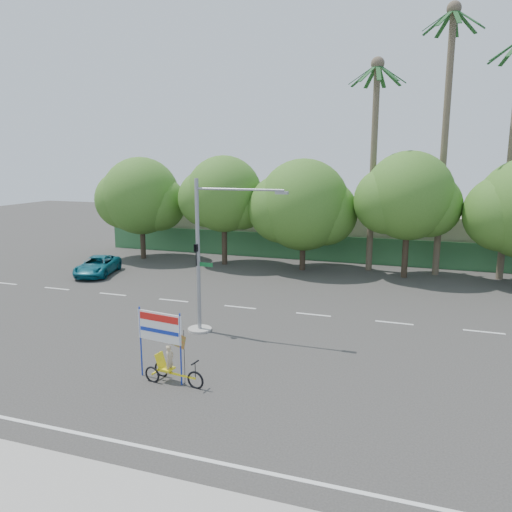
% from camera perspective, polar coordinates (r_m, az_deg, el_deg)
% --- Properties ---
extents(ground, '(120.00, 120.00, 0.00)m').
position_cam_1_polar(ground, '(19.24, -4.72, -13.05)').
color(ground, '#33302D').
rests_on(ground, ground).
extents(sidewalk_near, '(50.00, 2.40, 0.12)m').
position_cam_1_polar(sidewalk_near, '(13.59, -18.70, -24.62)').
color(sidewalk_near, gray).
rests_on(sidewalk_near, ground).
extents(fence, '(38.00, 0.08, 2.00)m').
position_cam_1_polar(fence, '(38.83, 7.98, 0.85)').
color(fence, '#336B3D').
rests_on(fence, ground).
extents(building_left, '(12.00, 8.00, 4.00)m').
position_cam_1_polar(building_left, '(45.77, -3.29, 3.77)').
color(building_left, '#B5AD90').
rests_on(building_left, ground).
extents(building_right, '(14.00, 8.00, 3.60)m').
position_cam_1_polar(building_right, '(42.50, 19.85, 2.28)').
color(building_right, '#B5AD90').
rests_on(building_right, ground).
extents(tree_far_left, '(7.14, 6.00, 7.96)m').
position_cam_1_polar(tree_far_left, '(40.20, -13.07, 6.43)').
color(tree_far_left, '#473828').
rests_on(tree_far_left, ground).
extents(tree_left, '(6.66, 5.60, 8.07)m').
position_cam_1_polar(tree_left, '(36.98, -3.76, 6.77)').
color(tree_left, '#473828').
rests_on(tree_left, ground).
extents(tree_center, '(7.62, 6.40, 7.85)m').
position_cam_1_polar(tree_center, '(35.18, 5.36, 5.55)').
color(tree_center, '#473828').
rests_on(tree_center, ground).
extents(tree_right, '(6.90, 5.80, 8.36)m').
position_cam_1_polar(tree_right, '(34.17, 16.94, 6.25)').
color(tree_right, '#473828').
rests_on(tree_right, ground).
extents(palm_tall, '(3.73, 3.79, 17.45)m').
position_cam_1_polar(palm_tall, '(35.65, 20.92, 14.62)').
color(palm_tall, '#70604C').
rests_on(palm_tall, ground).
extents(palm_short, '(3.73, 3.79, 14.45)m').
position_cam_1_polar(palm_short, '(35.74, 13.35, 12.45)').
color(palm_short, '#70604C').
rests_on(palm_short, ground).
extents(traffic_signal, '(4.72, 1.10, 7.00)m').
position_cam_1_polar(traffic_signal, '(22.63, -5.92, -1.55)').
color(traffic_signal, gray).
rests_on(traffic_signal, ground).
extents(trike_billboard, '(2.70, 0.80, 2.67)m').
position_cam_1_polar(trike_billboard, '(18.29, -10.20, -10.86)').
color(trike_billboard, black).
rests_on(trike_billboard, ground).
extents(pickup_truck, '(3.20, 4.91, 1.26)m').
position_cam_1_polar(pickup_truck, '(35.76, -17.67, -1.07)').
color(pickup_truck, '#0F5E6F').
rests_on(pickup_truck, ground).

